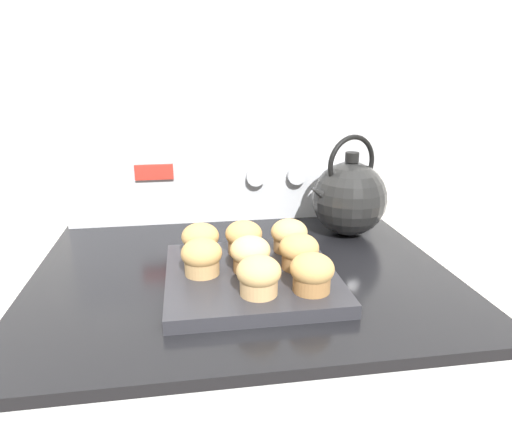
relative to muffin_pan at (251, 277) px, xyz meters
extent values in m
cube|color=silver|center=(-0.01, 0.41, 0.27)|extent=(8.00, 0.05, 2.40)
cube|color=black|center=(-0.01, 0.07, -0.02)|extent=(0.73, 0.62, 0.02)
cube|color=#B7BABF|center=(-0.01, 0.36, 0.10)|extent=(0.71, 0.05, 0.21)
cube|color=#B72D23|center=(-0.17, 0.32, 0.11)|extent=(0.08, 0.01, 0.03)
cylinder|color=#B7BABF|center=(0.06, 0.32, 0.10)|extent=(0.04, 0.02, 0.04)
cylinder|color=#B7BABF|center=(0.15, 0.32, 0.10)|extent=(0.04, 0.02, 0.04)
cylinder|color=#B7BABF|center=(0.25, 0.32, 0.10)|extent=(0.04, 0.02, 0.04)
cube|color=#28282D|center=(0.00, 0.00, 0.00)|extent=(0.28, 0.28, 0.02)
cylinder|color=tan|center=(0.00, -0.08, 0.02)|extent=(0.06, 0.06, 0.03)
ellipsoid|color=tan|center=(0.00, -0.08, 0.05)|extent=(0.07, 0.07, 0.05)
cylinder|color=olive|center=(0.08, -0.08, 0.02)|extent=(0.06, 0.06, 0.03)
ellipsoid|color=tan|center=(0.08, -0.08, 0.05)|extent=(0.07, 0.07, 0.05)
cylinder|color=tan|center=(-0.08, 0.00, 0.02)|extent=(0.06, 0.06, 0.03)
ellipsoid|color=tan|center=(-0.08, 0.00, 0.05)|extent=(0.07, 0.07, 0.05)
cylinder|color=olive|center=(0.00, 0.00, 0.02)|extent=(0.06, 0.06, 0.03)
ellipsoid|color=tan|center=(0.00, 0.00, 0.05)|extent=(0.07, 0.07, 0.05)
cylinder|color=olive|center=(0.08, 0.00, 0.02)|extent=(0.06, 0.06, 0.03)
ellipsoid|color=tan|center=(0.08, 0.00, 0.05)|extent=(0.07, 0.07, 0.05)
cylinder|color=tan|center=(-0.08, 0.08, 0.02)|extent=(0.06, 0.06, 0.03)
ellipsoid|color=tan|center=(-0.08, 0.08, 0.05)|extent=(0.07, 0.07, 0.05)
cylinder|color=#A37A4C|center=(0.00, 0.08, 0.02)|extent=(0.06, 0.06, 0.03)
ellipsoid|color=tan|center=(0.00, 0.08, 0.05)|extent=(0.07, 0.07, 0.05)
cylinder|color=#A37A4C|center=(0.08, 0.08, 0.02)|extent=(0.06, 0.06, 0.03)
ellipsoid|color=tan|center=(0.08, 0.08, 0.05)|extent=(0.07, 0.07, 0.05)
sphere|color=black|center=(0.24, 0.20, 0.07)|extent=(0.16, 0.16, 0.16)
cylinder|color=black|center=(0.24, 0.20, 0.16)|extent=(0.03, 0.03, 0.02)
cone|color=black|center=(0.17, 0.18, 0.09)|extent=(0.08, 0.06, 0.06)
torus|color=black|center=(0.24, 0.20, 0.14)|extent=(0.12, 0.05, 0.12)
camera|label=1|loc=(-0.10, -0.68, 0.33)|focal=32.00mm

